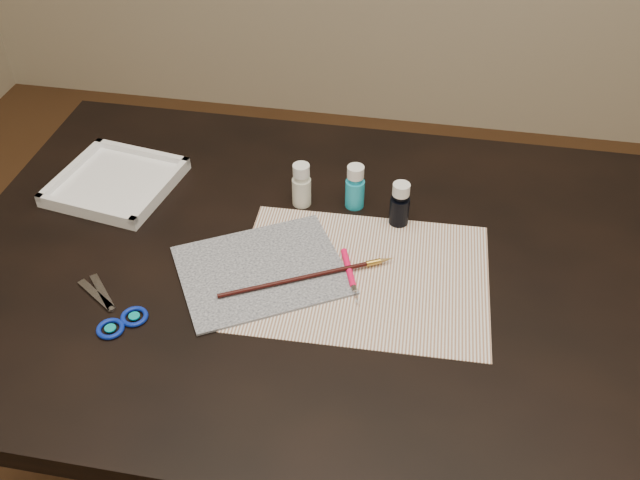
% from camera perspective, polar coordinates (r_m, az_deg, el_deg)
% --- Properties ---
extents(table, '(1.30, 0.90, 0.75)m').
position_cam_1_polar(table, '(1.52, -0.00, -12.25)').
color(table, black).
rests_on(table, ground).
extents(paper, '(0.44, 0.34, 0.00)m').
position_cam_1_polar(paper, '(1.22, 3.42, -2.89)').
color(paper, white).
rests_on(paper, table).
extents(canvas, '(0.35, 0.33, 0.00)m').
position_cam_1_polar(canvas, '(1.23, -4.69, -2.41)').
color(canvas, black).
rests_on(canvas, paper).
extents(paint_bottle_white, '(0.05, 0.05, 0.09)m').
position_cam_1_polar(paint_bottle_white, '(1.34, -1.49, 4.45)').
color(paint_bottle_white, silver).
rests_on(paint_bottle_white, table).
extents(paint_bottle_cyan, '(0.04, 0.04, 0.09)m').
position_cam_1_polar(paint_bottle_cyan, '(1.34, 2.82, 4.29)').
color(paint_bottle_cyan, '#1CA3C6').
rests_on(paint_bottle_cyan, table).
extents(paint_bottle_navy, '(0.04, 0.04, 0.09)m').
position_cam_1_polar(paint_bottle_navy, '(1.30, 6.41, 2.88)').
color(paint_bottle_navy, black).
rests_on(paint_bottle_navy, table).
extents(paintbrush, '(0.28, 0.15, 0.01)m').
position_cam_1_polar(paintbrush, '(1.20, -0.93, -2.93)').
color(paintbrush, black).
rests_on(paintbrush, canvas).
extents(craft_knife, '(0.05, 0.13, 0.01)m').
position_cam_1_polar(craft_knife, '(1.21, 2.48, -2.98)').
color(craft_knife, '#FF0E4F').
rests_on(craft_knife, paper).
extents(scissors, '(0.19, 0.17, 0.01)m').
position_cam_1_polar(scissors, '(1.21, -16.91, -5.03)').
color(scissors, silver).
rests_on(scissors, table).
extents(palette_tray, '(0.25, 0.25, 0.03)m').
position_cam_1_polar(palette_tray, '(1.46, -16.02, 4.51)').
color(palette_tray, white).
rests_on(palette_tray, table).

